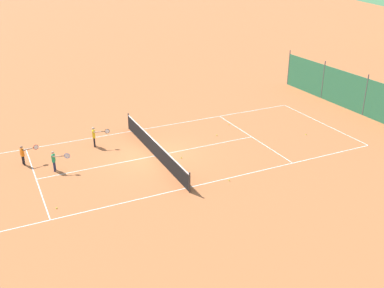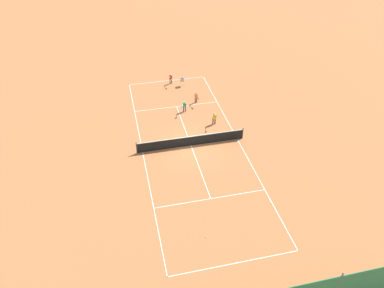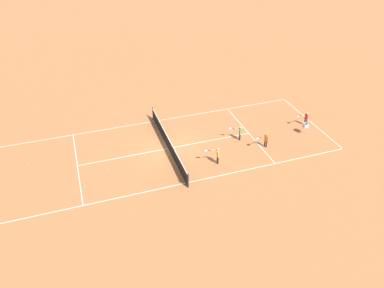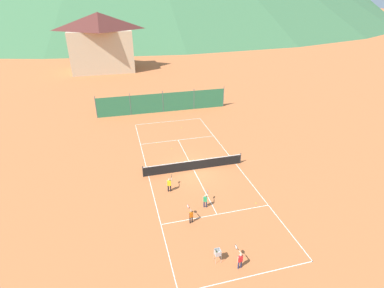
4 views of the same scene
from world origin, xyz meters
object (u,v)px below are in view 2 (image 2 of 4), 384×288
object	(u,v)px
player_far_service	(196,97)
tennis_ball_alley_left	(206,237)
player_far_baseline	(171,78)
tennis_ball_by_net_left	(183,155)
tennis_ball_alley_right	(218,179)
tennis_ball_mid_court	(144,113)
player_near_baseline	(184,106)
ball_hopper	(182,80)
tennis_net	(191,141)
player_near_service	(214,118)
tennis_ball_near_corner	(143,170)
tennis_ball_by_net_right	(241,191)

from	to	relation	value
player_far_service	tennis_ball_alley_left	size ratio (longest dim) A/B	16.56
player_far_service	tennis_ball_alley_left	world-z (taller)	player_far_service
player_far_baseline	tennis_ball_alley_left	distance (m)	20.83
tennis_ball_by_net_left	tennis_ball_alley_right	bearing A→B (deg)	121.20
tennis_ball_mid_court	tennis_ball_alley_left	world-z (taller)	same
player_near_baseline	tennis_ball_by_net_left	xyz separation A→B (m)	(1.47, 6.53, -0.62)
ball_hopper	tennis_net	bearing A→B (deg)	82.37
tennis_net	player_far_baseline	bearing A→B (deg)	-91.55
player_far_baseline	tennis_ball_by_net_left	xyz separation A→B (m)	(1.23, 12.36, -0.63)
player_near_service	tennis_ball_mid_court	world-z (taller)	player_near_service
player_near_service	tennis_ball_near_corner	bearing A→B (deg)	34.79
player_near_baseline	tennis_ball_by_net_left	distance (m)	6.72
player_near_baseline	ball_hopper	distance (m)	5.16
tennis_ball_by_net_right	player_far_service	bearing A→B (deg)	-88.51
tennis_ball_alley_right	tennis_ball_alley_left	bearing A→B (deg)	65.76
player_far_baseline	tennis_net	bearing A→B (deg)	88.45
tennis_net	player_near_service	size ratio (longest dim) A/B	7.59
player_far_baseline	player_near_service	bearing A→B (deg)	106.01
player_near_baseline	tennis_ball_alley_right	size ratio (longest dim) A/B	16.88
player_near_service	tennis_ball_by_net_left	size ratio (longest dim) A/B	18.32
player_near_baseline	tennis_ball_by_net_right	bearing A→B (deg)	99.02
player_near_baseline	player_near_service	xyz separation A→B (m)	(-2.19, 2.67, 0.05)
tennis_ball_by_net_right	tennis_ball_by_net_left	size ratio (longest dim) A/B	1.00
tennis_ball_near_corner	tennis_ball_by_net_left	size ratio (longest dim) A/B	1.00
tennis_ball_near_corner	tennis_ball_mid_court	world-z (taller)	same
tennis_ball_alley_left	player_far_service	bearing A→B (deg)	-101.20
tennis_ball_alley_left	player_near_service	bearing A→B (deg)	-107.78
tennis_ball_near_corner	player_near_baseline	bearing A→B (deg)	-122.85
player_far_baseline	player_far_service	xyz separation A→B (m)	(-1.73, 4.46, -0.02)
player_far_service	tennis_ball_mid_court	bearing A→B (deg)	7.52
player_far_baseline	tennis_ball_alley_left	world-z (taller)	player_far_baseline
player_far_baseline	tennis_ball_mid_court	distance (m)	6.32
tennis_net	tennis_ball_near_corner	xyz separation A→B (m)	(4.36, 2.28, -0.47)
player_near_baseline	ball_hopper	size ratio (longest dim) A/B	1.25
player_near_service	tennis_ball_alley_left	size ratio (longest dim) A/B	18.32
tennis_ball_alley_right	tennis_ball_alley_left	distance (m)	5.57
tennis_net	ball_hopper	world-z (taller)	tennis_net
tennis_ball_by_net_left	ball_hopper	size ratio (longest dim) A/B	0.07
player_near_service	tennis_ball_by_net_right	bearing A→B (deg)	87.57
tennis_ball_near_corner	tennis_ball_by_net_left	xyz separation A→B (m)	(-3.44, -1.07, 0.00)
player_near_baseline	tennis_ball_alley_left	world-z (taller)	player_near_baseline
tennis_ball_mid_court	player_near_baseline	bearing A→B (deg)	170.14
player_far_baseline	tennis_ball_by_net_left	bearing A→B (deg)	84.34
tennis_ball_alley_right	tennis_ball_mid_court	distance (m)	11.40
player_far_service	tennis_ball_alley_left	bearing A→B (deg)	78.80
tennis_ball_near_corner	tennis_ball_alley_left	size ratio (longest dim) A/B	1.00
tennis_ball_near_corner	ball_hopper	distance (m)	13.95
tennis_ball_near_corner	tennis_ball_mid_court	xyz separation A→B (m)	(-1.07, -8.27, 0.00)
tennis_ball_near_corner	ball_hopper	world-z (taller)	ball_hopper
player_far_baseline	tennis_ball_by_net_left	distance (m)	12.44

